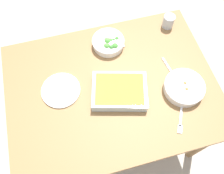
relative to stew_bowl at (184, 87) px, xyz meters
The scene contains 10 objects.
ground_plane 0.87m from the stew_bowl, 162.27° to the left, with size 6.00×6.00×0.00m, color #B2A899.
dining_table 0.42m from the stew_bowl, 162.27° to the left, with size 1.20×0.90×0.74m.
stew_bowl is the anchor object (origin of this frame).
broccoli_bowl 0.52m from the stew_bowl, 128.79° to the left, with size 0.20×0.20×0.07m.
baking_dish 0.36m from the stew_bowl, 168.41° to the left, with size 0.35×0.29×0.06m.
drink_cup 0.47m from the stew_bowl, 79.76° to the left, with size 0.07×0.07×0.08m.
side_plate 0.69m from the stew_bowl, 165.29° to the left, with size 0.22×0.22×0.01m, color white.
spoon_by_stew 0.12m from the stew_bowl, 98.59° to the left, with size 0.04×0.18×0.01m.
spoon_by_broccoli 0.49m from the stew_bowl, 126.09° to the left, with size 0.17×0.08×0.01m.
fork_on_table 0.19m from the stew_bowl, 116.20° to the right, with size 0.09×0.17×0.01m.
Camera 1 is at (-0.16, -0.58, 1.95)m, focal length 37.96 mm.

